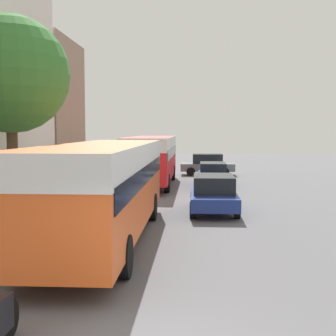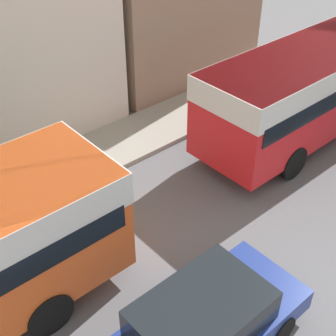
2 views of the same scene
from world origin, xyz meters
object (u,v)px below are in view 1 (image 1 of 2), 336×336
object	(u,v)px
bus_lead	(103,178)
bus_following	(152,154)
car_far_curb	(213,174)
pedestrian_near_curb	(123,163)
car_distant	(214,193)
car_crossing	(208,164)

from	to	relation	value
bus_lead	bus_following	size ratio (longest dim) A/B	1.11
car_far_curb	pedestrian_near_curb	world-z (taller)	pedestrian_near_curb
pedestrian_near_curb	bus_lead	bearing A→B (deg)	-82.80
car_distant	pedestrian_near_curb	world-z (taller)	pedestrian_near_curb
car_far_curb	bus_following	bearing A→B (deg)	-0.53
bus_following	car_crossing	bearing A→B (deg)	62.66
bus_following	car_distant	bearing A→B (deg)	-69.23
bus_lead	car_distant	bearing A→B (deg)	56.68
car_crossing	pedestrian_near_curb	world-z (taller)	pedestrian_near_curb
bus_following	car_distant	xyz separation A→B (m)	(3.39, -8.94, -1.13)
car_crossing	car_distant	bearing A→B (deg)	-0.53
car_distant	car_crossing	bearing A→B (deg)	-90.53
bus_lead	car_distant	world-z (taller)	bus_lead
bus_lead	car_distant	xyz separation A→B (m)	(3.49, 5.30, -1.13)
bus_lead	pedestrian_near_curb	bearing A→B (deg)	97.20
bus_lead	bus_following	distance (m)	14.25
bus_following	car_distant	distance (m)	9.63
car_distant	pedestrian_near_curb	bearing A→B (deg)	-67.53
car_far_curb	car_distant	bearing A→B (deg)	88.15
car_crossing	pedestrian_near_curb	xyz separation A→B (m)	(-6.13, -1.31, 0.17)
bus_following	car_crossing	size ratio (longest dim) A/B	2.52
bus_following	pedestrian_near_curb	xyz separation A→B (m)	(-2.59, 5.53, -0.94)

